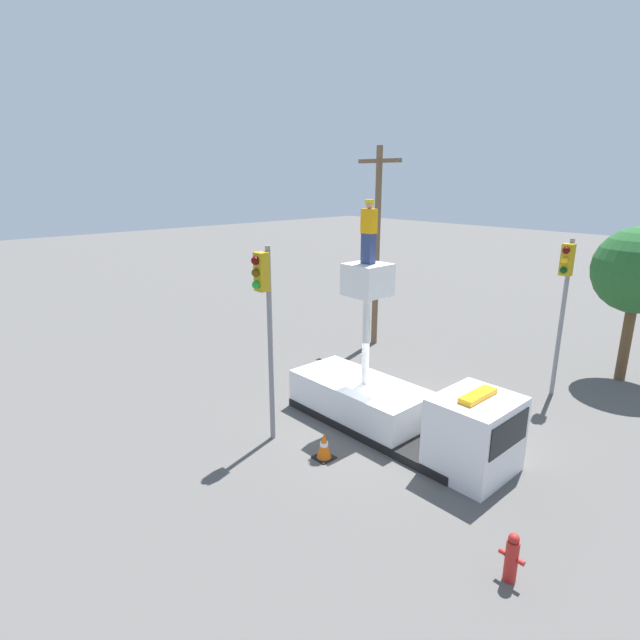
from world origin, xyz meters
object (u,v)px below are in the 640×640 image
at_px(traffic_light_pole, 265,307).
at_px(bucket_truck, 396,407).
at_px(traffic_light_across, 564,287).
at_px(tree_left_bg, 638,271).
at_px(traffic_cone_rear, 304,378).
at_px(fire_hydrant, 512,557).
at_px(worker, 369,232).
at_px(utility_pole, 377,242).
at_px(traffic_cone_curbside, 324,446).

bearing_deg(traffic_light_pole, bucket_truck, 51.96).
xyz_separation_m(traffic_light_across, tree_left_bg, (1.10, 3.32, 0.27)).
distance_m(traffic_light_across, traffic_cone_rear, 9.08).
bearing_deg(traffic_light_across, fire_hydrant, -70.47).
height_order(worker, utility_pole, utility_pole).
height_order(fire_hydrant, tree_left_bg, tree_left_bg).
relative_size(fire_hydrant, traffic_cone_curbside, 1.34).
distance_m(traffic_light_across, fire_hydrant, 9.75).
distance_m(bucket_truck, traffic_cone_curbside, 2.45).
xyz_separation_m(traffic_light_pole, tree_left_bg, (5.14, 12.18, 0.16)).
bearing_deg(traffic_light_pole, fire_hydrant, 1.54).
bearing_deg(traffic_light_across, tree_left_bg, 71.60).
height_order(bucket_truck, tree_left_bg, tree_left_bg).
height_order(bucket_truck, traffic_cone_rear, bucket_truck).
distance_m(bucket_truck, worker, 4.97).
bearing_deg(bucket_truck, traffic_cone_rear, 176.73).
height_order(traffic_light_across, utility_pole, utility_pole).
xyz_separation_m(traffic_light_pole, traffic_cone_curbside, (1.77, 0.48, -3.50)).
distance_m(bucket_truck, fire_hydrant, 5.57).
height_order(bucket_truck, traffic_light_across, traffic_light_across).
height_order(worker, traffic_cone_rear, worker).
bearing_deg(tree_left_bg, traffic_cone_curbside, -106.08).
distance_m(bucket_truck, tree_left_bg, 10.28).
distance_m(fire_hydrant, tree_left_bg, 12.65).
xyz_separation_m(bucket_truck, worker, (-1.20, 0.00, 4.83)).
bearing_deg(traffic_light_across, traffic_cone_rear, -136.71).
xyz_separation_m(tree_left_bg, utility_pole, (-8.87, -3.57, 0.50)).
height_order(bucket_truck, worker, worker).
bearing_deg(bucket_truck, traffic_light_pole, -128.04).
relative_size(traffic_light_across, traffic_cone_rear, 7.35).
xyz_separation_m(worker, traffic_cone_rear, (-3.11, 0.25, -5.35)).
bearing_deg(utility_pole, fire_hydrant, -37.83).
relative_size(bucket_truck, traffic_cone_rear, 9.61).
bearing_deg(traffic_cone_curbside, traffic_cone_rear, 146.06).
xyz_separation_m(bucket_truck, traffic_light_pole, (-2.22, -2.84, 2.99)).
bearing_deg(bucket_truck, traffic_cone_curbside, -100.81).
height_order(worker, traffic_cone_curbside, worker).
xyz_separation_m(fire_hydrant, tree_left_bg, (-1.97, 11.98, 3.52)).
height_order(bucket_truck, fire_hydrant, bucket_truck).
bearing_deg(utility_pole, traffic_light_pole, -66.57).
relative_size(traffic_light_pole, traffic_cone_curbside, 7.33).
bearing_deg(traffic_cone_curbside, tree_left_bg, 73.92).
bearing_deg(traffic_cone_rear, tree_left_bg, 51.51).
bearing_deg(tree_left_bg, traffic_light_pole, -112.89).
height_order(fire_hydrant, traffic_cone_curbside, fire_hydrant).
bearing_deg(traffic_cone_curbside, traffic_light_pole, -164.71).
xyz_separation_m(bucket_truck, traffic_light_across, (1.82, 6.02, 2.88)).
height_order(traffic_cone_rear, utility_pole, utility_pole).
distance_m(traffic_light_across, traffic_cone_curbside, 9.31).
height_order(traffic_light_across, traffic_cone_curbside, traffic_light_across).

